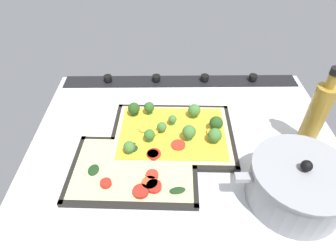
% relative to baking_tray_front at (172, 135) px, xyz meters
% --- Properties ---
extents(ground_plane, '(0.85, 0.67, 0.03)m').
position_rel_baking_tray_front_xyz_m(ground_plane, '(-0.03, 0.02, -0.02)').
color(ground_plane, silver).
extents(stove_control_panel, '(0.82, 0.07, 0.03)m').
position_rel_baking_tray_front_xyz_m(stove_control_panel, '(-0.03, -0.28, 0.00)').
color(stove_control_panel, black).
rests_on(stove_control_panel, ground_plane).
extents(baking_tray_front, '(0.35, 0.27, 0.01)m').
position_rel_baking_tray_front_xyz_m(baking_tray_front, '(0.00, 0.00, 0.00)').
color(baking_tray_front, black).
rests_on(baking_tray_front, ground_plane).
extents(broccoli_pizza, '(0.32, 0.24, 0.06)m').
position_rel_baking_tray_front_xyz_m(broccoli_pizza, '(-0.00, -0.00, 0.02)').
color(broccoli_pizza, beige).
rests_on(broccoli_pizza, baking_tray_front).
extents(baking_tray_back, '(0.32, 0.23, 0.01)m').
position_rel_baking_tray_front_xyz_m(baking_tray_back, '(0.10, 0.12, 0.00)').
color(baking_tray_back, black).
rests_on(baking_tray_back, ground_plane).
extents(veggie_pizza_back, '(0.30, 0.20, 0.02)m').
position_rel_baking_tray_front_xyz_m(veggie_pizza_back, '(0.09, 0.13, 0.01)').
color(veggie_pizza_back, '#C3C485').
rests_on(veggie_pizza_back, baking_tray_back).
extents(cooking_pot, '(0.28, 0.21, 0.12)m').
position_rel_baking_tray_front_xyz_m(cooking_pot, '(-0.27, 0.21, 0.05)').
color(cooking_pot, gray).
rests_on(cooking_pot, ground_plane).
extents(oil_bottle, '(0.05, 0.05, 0.23)m').
position_rel_baking_tray_front_xyz_m(oil_bottle, '(-0.36, 0.03, 0.09)').
color(oil_bottle, olive).
rests_on(oil_bottle, ground_plane).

